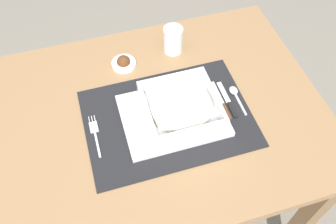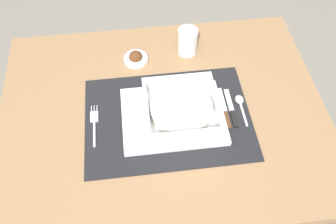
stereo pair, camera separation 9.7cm
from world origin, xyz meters
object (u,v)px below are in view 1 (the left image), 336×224
(porridge_bowl, at_px, (181,108))
(butter_knife, at_px, (228,102))
(fork, at_px, (95,132))
(condiment_saucer, at_px, (124,63))
(drinking_glass, at_px, (173,41))
(dining_table, at_px, (162,134))
(spoon, at_px, (235,93))
(bread_knife, at_px, (222,103))

(porridge_bowl, relative_size, butter_knife, 1.47)
(fork, xyz_separation_m, condiment_saucer, (0.13, 0.22, 0.01))
(fork, height_order, butter_knife, butter_knife)
(drinking_glass, xyz_separation_m, condiment_saucer, (-0.17, -0.02, -0.03))
(fork, bearing_deg, dining_table, 2.86)
(condiment_saucer, bearing_deg, spoon, -36.41)
(porridge_bowl, xyz_separation_m, drinking_glass, (0.06, 0.26, -0.00))
(butter_knife, bearing_deg, fork, 177.05)
(dining_table, height_order, condiment_saucer, condiment_saucer)
(dining_table, height_order, porridge_bowl, porridge_bowl)
(spoon, xyz_separation_m, drinking_glass, (-0.12, 0.23, 0.03))
(porridge_bowl, bearing_deg, fork, 177.16)
(spoon, height_order, bread_knife, spoon)
(fork, bearing_deg, butter_knife, -3.49)
(fork, bearing_deg, bread_knife, -3.13)
(bread_knife, xyz_separation_m, drinking_glass, (-0.07, 0.25, 0.03))
(porridge_bowl, relative_size, bread_knife, 1.39)
(dining_table, distance_m, condiment_saucer, 0.25)
(fork, relative_size, butter_knife, 1.02)
(butter_knife, height_order, condiment_saucer, condiment_saucer)
(drinking_glass, bearing_deg, condiment_saucer, -173.10)
(fork, height_order, drinking_glass, drinking_glass)
(porridge_bowl, height_order, bread_knife, porridge_bowl)
(drinking_glass, distance_m, condiment_saucer, 0.17)
(bread_knife, height_order, condiment_saucer, condiment_saucer)
(porridge_bowl, bearing_deg, butter_knife, 1.88)
(dining_table, distance_m, spoon, 0.25)
(spoon, xyz_separation_m, condiment_saucer, (-0.28, 0.21, 0.00))
(bread_knife, bearing_deg, condiment_saucer, 137.19)
(butter_knife, bearing_deg, porridge_bowl, 179.99)
(spoon, relative_size, bread_knife, 0.75)
(fork, bearing_deg, condiment_saucer, 57.49)
(fork, relative_size, drinking_glass, 1.56)
(spoon, distance_m, drinking_glass, 0.26)
(bread_knife, relative_size, condiment_saucer, 1.88)
(fork, relative_size, bread_knife, 0.96)
(bread_knife, distance_m, condiment_saucer, 0.33)
(dining_table, xyz_separation_m, spoon, (0.22, -0.00, 0.12))
(spoon, relative_size, drinking_glass, 1.23)
(porridge_bowl, bearing_deg, condiment_saucer, 114.70)
(dining_table, xyz_separation_m, drinking_glass, (0.10, 0.23, 0.15))
(bread_knife, relative_size, drinking_glass, 1.63)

